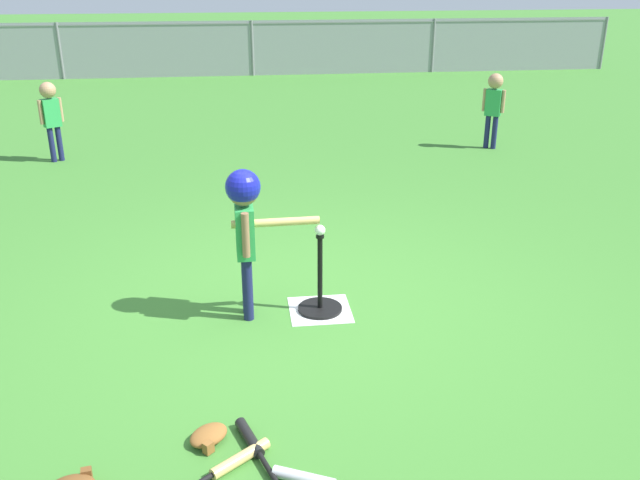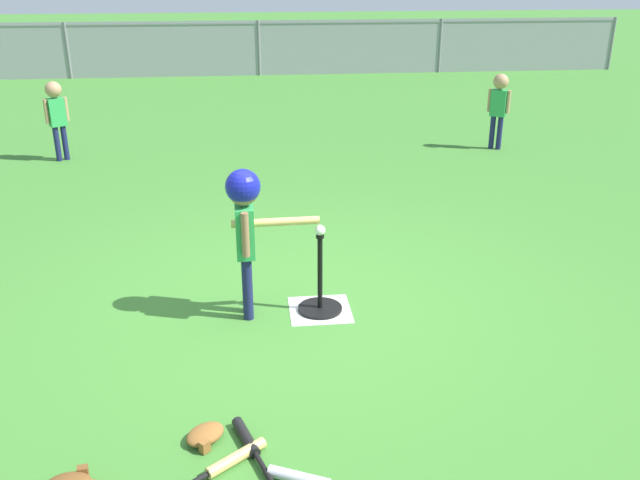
# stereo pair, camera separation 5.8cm
# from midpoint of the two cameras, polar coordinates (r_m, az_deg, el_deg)

# --- Properties ---
(ground_plane) EXTENTS (60.00, 60.00, 0.00)m
(ground_plane) POSITION_cam_midpoint_polar(r_m,az_deg,el_deg) (4.98, -1.94, -5.80)
(ground_plane) COLOR #3D7A2D
(home_plate) EXTENTS (0.44, 0.44, 0.01)m
(home_plate) POSITION_cam_midpoint_polar(r_m,az_deg,el_deg) (4.96, -0.33, -5.84)
(home_plate) COLOR white
(home_plate) RESTS_ON ground_plane
(batting_tee) EXTENTS (0.32, 0.32, 0.59)m
(batting_tee) POSITION_cam_midpoint_polar(r_m,az_deg,el_deg) (4.92, -0.34, -4.98)
(batting_tee) COLOR black
(batting_tee) RESTS_ON ground_plane
(baseball_on_tee) EXTENTS (0.07, 0.07, 0.07)m
(baseball_on_tee) POSITION_cam_midpoint_polar(r_m,az_deg,el_deg) (4.70, -0.35, 0.83)
(baseball_on_tee) COLOR white
(baseball_on_tee) RESTS_ON batting_tee
(batter_child) EXTENTS (0.63, 0.31, 1.08)m
(batter_child) POSITION_cam_midpoint_polar(r_m,az_deg,el_deg) (4.61, -6.59, 2.15)
(batter_child) COLOR #191E4C
(batter_child) RESTS_ON ground_plane
(fielder_near_left) EXTENTS (0.25, 0.21, 0.99)m
(fielder_near_left) POSITION_cam_midpoint_polar(r_m,az_deg,el_deg) (9.38, 14.14, 11.22)
(fielder_near_left) COLOR #191E4C
(fielder_near_left) RESTS_ON ground_plane
(fielder_deep_center) EXTENTS (0.25, 0.20, 0.98)m
(fielder_deep_center) POSITION_cam_midpoint_polar(r_m,az_deg,el_deg) (9.12, -21.75, 9.99)
(fielder_deep_center) COLOR #191E4C
(fielder_deep_center) RESTS_ON ground_plane
(spare_bat_wood) EXTENTS (0.59, 0.47, 0.06)m
(spare_bat_wood) POSITION_cam_midpoint_polar(r_m,az_deg,el_deg) (3.59, -8.11, -18.14)
(spare_bat_wood) COLOR #DBB266
(spare_bat_wood) RESTS_ON ground_plane
(spare_bat_black) EXTENTS (0.24, 0.57, 0.06)m
(spare_bat_black) POSITION_cam_midpoint_polar(r_m,az_deg,el_deg) (3.70, -6.02, -16.64)
(spare_bat_black) COLOR black
(spare_bat_black) RESTS_ON ground_plane
(glove_by_plate) EXTENTS (0.27, 0.27, 0.07)m
(glove_by_plate) POSITION_cam_midpoint_polar(r_m,az_deg,el_deg) (3.78, -9.74, -15.83)
(glove_by_plate) COLOR brown
(glove_by_plate) RESTS_ON ground_plane
(outfield_fence) EXTENTS (16.06, 0.06, 1.15)m
(outfield_fence) POSITION_cam_midpoint_polar(r_m,az_deg,el_deg) (15.31, -5.79, 15.80)
(outfield_fence) COLOR slate
(outfield_fence) RESTS_ON ground_plane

